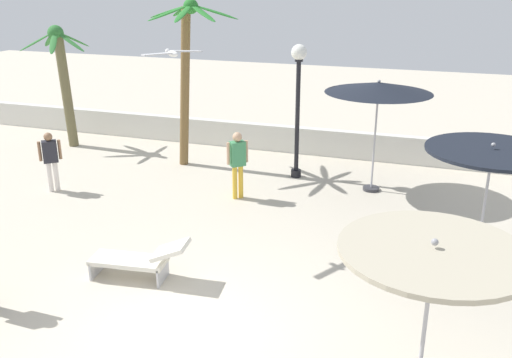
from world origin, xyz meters
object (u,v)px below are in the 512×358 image
patio_umbrella_2 (491,158)px  lamp_post_1 (298,91)px  patio_umbrella_1 (432,264)px  palm_tree_1 (63,72)px  guest_2 (51,156)px  palm_tree_0 (187,58)px  lounge_chair_0 (140,259)px  guest_3 (238,159)px  patio_umbrella_3 (379,89)px  seagull_0 (172,53)px

patio_umbrella_2 → lamp_post_1: size_ratio=0.69×
patio_umbrella_1 → palm_tree_1: size_ratio=0.69×
patio_umbrella_2 → guest_2: 10.36m
palm_tree_0 → palm_tree_1: 4.71m
lamp_post_1 → guest_2: bearing=-151.4°
lounge_chair_0 → guest_2: guest_2 is taller
palm_tree_0 → lamp_post_1: bearing=-0.4°
lamp_post_1 → guest_3: 2.63m
palm_tree_0 → lamp_post_1: 3.27m
palm_tree_1 → lamp_post_1: 7.84m
palm_tree_1 → guest_3: bearing=-20.7°
palm_tree_0 → lounge_chair_0: palm_tree_0 is taller
patio_umbrella_1 → guest_3: (-4.72, 6.57, -1.30)m
palm_tree_0 → guest_2: bearing=-128.4°
patio_umbrella_3 → seagull_0: (-3.40, -4.25, 1.23)m
lamp_post_1 → seagull_0: bearing=-105.3°
patio_umbrella_2 → patio_umbrella_1: bearing=-100.2°
patio_umbrella_3 → seagull_0: 5.58m
patio_umbrella_1 → patio_umbrella_2: patio_umbrella_1 is taller
patio_umbrella_3 → lamp_post_1: size_ratio=0.80×
patio_umbrella_3 → seagull_0: bearing=-128.6°
lamp_post_1 → guest_3: (-0.97, -2.02, -1.37)m
lamp_post_1 → seagull_0: 5.03m
patio_umbrella_2 → lamp_post_1: (-4.59, 3.93, 0.20)m
patio_umbrella_1 → lounge_chair_0: patio_umbrella_1 is taller
patio_umbrella_2 → seagull_0: (-5.86, -0.70, 1.68)m
guest_2 → lamp_post_1: bearing=28.6°
palm_tree_1 → patio_umbrella_1: bearing=-38.4°
patio_umbrella_1 → guest_3: 8.20m
palm_tree_0 → lounge_chair_0: (1.93, -6.36, -2.70)m
guest_2 → seagull_0: bearing=-19.4°
patio_umbrella_2 → lounge_chair_0: patio_umbrella_2 is taller
patio_umbrella_2 → palm_tree_0: palm_tree_0 is taller
patio_umbrella_1 → seagull_0: 6.58m
patio_umbrella_3 → lounge_chair_0: (-3.39, -5.95, -2.26)m
lounge_chair_0 → guest_3: bearing=86.1°
palm_tree_0 → lounge_chair_0: 7.18m
patio_umbrella_3 → patio_umbrella_2: bearing=-55.2°
lamp_post_1 → guest_3: size_ratio=2.12×
lamp_post_1 → patio_umbrella_1: bearing=-66.4°
patio_umbrella_2 → lamp_post_1: bearing=139.4°
lamp_post_1 → seagull_0: seagull_0 is taller
lounge_chair_0 → lamp_post_1: bearing=78.8°
palm_tree_1 → guest_3: (6.85, -2.59, -1.37)m
patio_umbrella_2 → guest_3: 6.00m
patio_umbrella_2 → patio_umbrella_3: patio_umbrella_3 is taller
patio_umbrella_1 → seagull_0: bearing=141.8°
palm_tree_1 → lamp_post_1: size_ratio=1.06×
palm_tree_1 → palm_tree_0: bearing=-6.8°
guest_3 → lounge_chair_0: bearing=-93.9°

